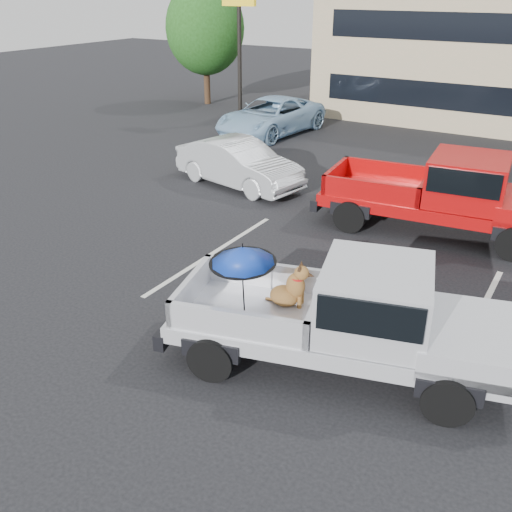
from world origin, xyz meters
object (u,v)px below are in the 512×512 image
at_px(silver_sedan, 239,163).
at_px(silver_pickup, 358,313).
at_px(motel_sign, 239,13).
at_px(red_pickup, 458,192).
at_px(tree_left, 205,28).
at_px(blue_suv, 271,116).

bearing_deg(silver_sedan, silver_pickup, -124.03).
distance_m(motel_sign, red_pickup, 14.39).
distance_m(tree_left, silver_pickup, 23.52).
bearing_deg(tree_left, silver_pickup, -48.24).
relative_size(motel_sign, tree_left, 1.00).
height_order(motel_sign, tree_left, tree_left).
bearing_deg(red_pickup, tree_left, 139.01).
xyz_separation_m(silver_pickup, silver_sedan, (-6.77, 6.93, -0.34)).
relative_size(silver_sedan, blue_suv, 0.81).
height_order(motel_sign, silver_sedan, motel_sign).
distance_m(silver_pickup, blue_suv, 16.25).
height_order(motel_sign, red_pickup, motel_sign).
height_order(silver_sedan, blue_suv, blue_suv).
xyz_separation_m(tree_left, red_pickup, (15.52, -10.87, -2.62)).
bearing_deg(motel_sign, tree_left, 143.13).
bearing_deg(silver_sedan, motel_sign, 44.29).
bearing_deg(blue_suv, motel_sign, 159.39).
distance_m(motel_sign, tree_left, 5.08).
bearing_deg(silver_pickup, silver_sedan, 119.22).
distance_m(silver_pickup, red_pickup, 6.56).
xyz_separation_m(motel_sign, blue_suv, (2.25, -1.12, -3.91)).
bearing_deg(motel_sign, silver_sedan, -57.39).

